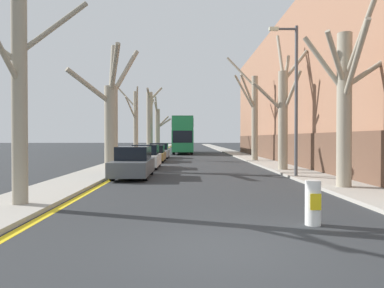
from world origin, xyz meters
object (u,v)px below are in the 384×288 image
Objects in this scene: parked_car_3 at (159,151)px; lamp_post at (294,93)px; street_tree_right_1 at (283,111)px; street_tree_left_0 at (19,95)px; street_tree_left_4 at (158,127)px; street_tree_left_2 at (135,122)px; traffic_bollard at (313,203)px; parked_car_2 at (154,154)px; parked_car_0 at (133,163)px; street_tree_left_1 at (111,114)px; double_decker_bus at (183,133)px; parked_car_1 at (146,157)px; street_tree_right_0 at (345,101)px; street_tree_right_2 at (253,113)px; street_tree_left_3 at (150,121)px.

lamp_post is (7.78, -18.29, 3.42)m from parked_car_3.
street_tree_left_0 is at bearing -132.00° from street_tree_right_1.
street_tree_left_4 reaches higher than street_tree_left_0.
street_tree_left_2 reaches higher than traffic_bollard.
street_tree_left_0 is 20.63m from parked_car_2.
street_tree_left_2 is at bearing -129.11° from parked_car_3.
parked_car_3 is (-0.00, 17.81, -0.02)m from parked_car_0.
street_tree_right_1 reaches higher than traffic_bollard.
street_tree_left_4 is 1.86× the size of parked_car_2.
double_decker_bus is (4.06, 25.06, -0.81)m from street_tree_left_1.
parked_car_3 is 0.62× the size of lamp_post.
street_tree_left_1 reaches higher than street_tree_left_2.
street_tree_right_1 is at bearing -16.54° from parked_car_1.
street_tree_left_0 is 8.08m from traffic_bollard.
lamp_post is (-0.65, 4.25, 0.81)m from street_tree_right_0.
street_tree_left_2 is 15.71m from parked_car_0.
street_tree_right_2 is 1.93× the size of parked_car_0.
street_tree_left_4 is at bearing 89.15° from street_tree_left_2.
street_tree_right_1 is (9.92, -22.86, -0.52)m from street_tree_left_3.
street_tree_left_1 is 9.04m from parked_car_2.
traffic_bollard is (7.40, -25.54, -2.92)m from street_tree_left_2.
street_tree_right_1 is at bearing 78.05° from traffic_bollard.
parked_car_2 is 0.60× the size of lamp_post.
parked_car_3 is (1.66, -20.55, -2.90)m from street_tree_left_4.
street_tree_left_4 is at bearing 93.64° from parked_car_2.
street_tree_left_0 is 14.11m from parked_car_1.
street_tree_left_3 reaches higher than lamp_post.
street_tree_right_2 is 1.95× the size of parked_car_3.
street_tree_left_1 is at bearing -139.63° from street_tree_right_2.
parked_car_1 is (0.00, 5.65, -0.00)m from parked_car_0.
double_decker_bus is 16.89m from parked_car_2.
lamp_post is (7.78, -6.13, 3.41)m from parked_car_1.
street_tree_left_1 is 0.89× the size of street_tree_right_2.
street_tree_left_0 is 5.96× the size of traffic_bollard.
street_tree_left_3 is 0.93× the size of street_tree_right_2.
street_tree_left_2 is 1.00× the size of lamp_post.
parked_car_0 is 0.63× the size of lamp_post.
street_tree_left_2 is (-0.04, 23.46, 0.30)m from street_tree_left_0.
street_tree_left_4 is 49.16m from traffic_bollard.
parked_car_2 is at bearing 121.42° from lamp_post.
street_tree_left_1 is 0.71× the size of double_decker_bus.
double_decker_bus is at bearing 100.74° from lamp_post.
street_tree_right_1 is (-0.21, 7.93, 0.19)m from street_tree_right_0.
street_tree_left_3 reaches higher than parked_car_0.
street_tree_right_2 is at bearing 56.59° from parked_car_0.
parked_car_0 reaches higher than parked_car_3.
street_tree_left_3 is 8.32× the size of traffic_bollard.
street_tree_left_2 is at bearing 106.15° from traffic_bollard.
street_tree_left_4 is 10.28m from double_decker_bus.
street_tree_left_3 is 20.76m from parked_car_1.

